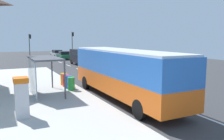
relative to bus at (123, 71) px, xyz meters
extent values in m
cube|color=#38383A|center=(1.71, 14.94, -1.86)|extent=(56.00, 92.00, 0.04)
cube|color=beige|center=(-4.69, 2.94, -1.75)|extent=(6.20, 30.00, 0.18)
cube|color=silver|center=(1.96, -5.06, -1.84)|extent=(0.16, 2.20, 0.01)
cube|color=silver|center=(1.96, -0.06, -1.84)|extent=(0.16, 2.20, 0.01)
cube|color=silver|center=(1.96, 4.94, -1.84)|extent=(0.16, 2.20, 0.01)
cube|color=silver|center=(1.96, 9.94, -1.84)|extent=(0.16, 2.20, 0.01)
cube|color=silver|center=(1.96, 14.94, -1.84)|extent=(0.16, 2.20, 0.01)
cube|color=silver|center=(1.96, 19.94, -1.84)|extent=(0.16, 2.20, 0.01)
cube|color=silver|center=(1.96, 24.94, -1.84)|extent=(0.16, 2.20, 0.01)
cube|color=silver|center=(1.96, 29.94, -1.84)|extent=(0.16, 2.20, 0.01)
cube|color=orange|center=(0.01, -0.02, -0.77)|extent=(2.53, 11.01, 1.15)
cube|color=blue|center=(0.01, -0.02, 0.53)|extent=(2.53, 11.01, 1.45)
cube|color=silver|center=(0.01, -0.02, 1.31)|extent=(2.41, 10.79, 0.12)
cube|color=black|center=(0.00, 5.43, 0.46)|extent=(2.30, 0.13, 1.22)
cube|color=black|center=(-1.20, -0.52, 0.46)|extent=(0.11, 8.58, 1.10)
cylinder|color=black|center=(-1.13, 3.88, -1.34)|extent=(0.28, 1.00, 1.00)
cylinder|color=black|center=(1.13, 3.88, -1.34)|extent=(0.28, 1.00, 1.00)
cylinder|color=black|center=(-1.11, -3.72, -1.34)|extent=(0.28, 1.00, 1.00)
cylinder|color=black|center=(1.15, -3.72, -1.34)|extent=(0.28, 1.00, 1.00)
cube|color=black|center=(3.91, 19.69, -0.52)|extent=(2.13, 5.25, 1.96)
cube|color=black|center=(3.91, 19.69, -0.19)|extent=(2.12, 3.17, 0.44)
cylinder|color=black|center=(4.86, 17.72, -1.50)|extent=(0.24, 0.69, 0.68)
cylinder|color=black|center=(3.06, 17.67, -1.50)|extent=(0.24, 0.69, 0.68)
cylinder|color=black|center=(4.76, 21.72, -1.50)|extent=(0.24, 0.69, 0.68)
cylinder|color=black|center=(2.96, 21.67, -1.50)|extent=(0.24, 0.69, 0.68)
cube|color=#195933|center=(4.01, 30.14, -1.22)|extent=(2.01, 4.48, 0.60)
cube|color=black|center=(4.02, 30.34, -0.62)|extent=(1.69, 2.45, 0.60)
cylinder|color=black|center=(4.76, 28.60, -1.52)|extent=(0.23, 0.65, 0.64)
cylinder|color=black|center=(3.12, 28.68, -1.52)|extent=(0.23, 0.65, 0.64)
cylinder|color=black|center=(4.90, 31.60, -1.52)|extent=(0.23, 0.65, 0.64)
cylinder|color=black|center=(3.26, 31.67, -1.52)|extent=(0.23, 0.65, 0.64)
cube|color=#B7B7BC|center=(4.01, 36.18, -1.22)|extent=(2.03, 4.49, 0.60)
cube|color=black|center=(4.02, 35.98, -0.62)|extent=(1.71, 2.46, 0.60)
cylinder|color=black|center=(3.11, 37.63, -1.52)|extent=(0.23, 0.65, 0.64)
cylinder|color=black|center=(4.75, 37.72, -1.52)|extent=(0.23, 0.65, 0.64)
cylinder|color=black|center=(3.27, 34.64, -1.52)|extent=(0.23, 0.65, 0.64)
cylinder|color=black|center=(4.91, 34.72, -1.52)|extent=(0.23, 0.65, 0.64)
cube|color=silver|center=(-6.26, -1.41, -0.81)|extent=(0.60, 0.70, 1.70)
cube|color=orange|center=(-6.26, -1.41, 0.16)|extent=(0.66, 0.76, 0.24)
cube|color=black|center=(-5.95, -1.41, -0.54)|extent=(0.03, 0.36, 0.44)
cylinder|color=green|center=(-2.49, 3.26, -1.19)|extent=(0.52, 0.52, 0.95)
cylinder|color=blue|center=(-2.49, 3.96, -1.19)|extent=(0.52, 0.52, 0.95)
cylinder|color=red|center=(-2.49, 4.66, -1.19)|extent=(0.52, 0.52, 0.95)
cylinder|color=orange|center=(-2.49, 5.36, -1.19)|extent=(0.52, 0.52, 0.95)
cylinder|color=#2D2D2D|center=(7.11, 35.08, 0.81)|extent=(0.14, 0.14, 5.31)
cube|color=black|center=(7.33, 35.08, 2.97)|extent=(0.24, 0.28, 0.84)
sphere|color=#360606|center=(7.45, 35.08, 3.25)|extent=(0.16, 0.16, 0.16)
sphere|color=#F2B20C|center=(7.45, 35.08, 2.97)|extent=(0.16, 0.16, 0.16)
sphere|color=black|center=(7.45, 35.08, 2.69)|extent=(0.16, 0.16, 0.16)
cylinder|color=#2D2D2D|center=(-1.49, 35.88, 0.56)|extent=(0.14, 0.14, 4.81)
cube|color=black|center=(-1.27, 35.88, 2.47)|extent=(0.24, 0.28, 0.84)
sphere|color=#360606|center=(-1.15, 35.88, 2.75)|extent=(0.16, 0.16, 0.16)
sphere|color=#3C2C03|center=(-1.15, 35.88, 2.47)|extent=(0.16, 0.16, 0.16)
sphere|color=green|center=(-1.15, 35.88, 2.19)|extent=(0.16, 0.16, 0.16)
cube|color=#4C4C51|center=(-4.39, 2.85, 0.79)|extent=(1.80, 4.00, 0.10)
cube|color=#8CA5B2|center=(-5.24, 2.85, -0.41)|extent=(0.06, 3.80, 2.30)
cylinder|color=#4C4C51|center=(-3.54, 0.95, -0.44)|extent=(0.10, 0.10, 2.44)
cylinder|color=#4C4C51|center=(-3.54, 4.75, -0.44)|extent=(0.10, 0.10, 2.44)
camera|label=1|loc=(-7.10, -12.79, 2.09)|focal=36.71mm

